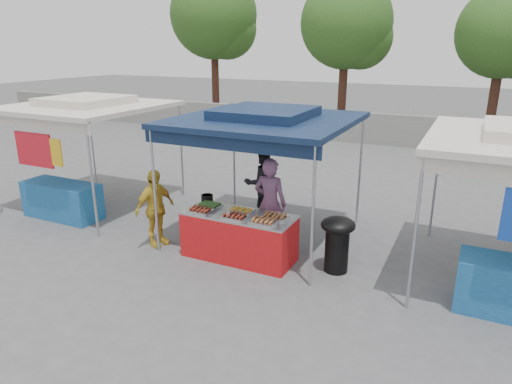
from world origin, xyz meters
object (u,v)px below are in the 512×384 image
at_px(cooking_pot, 207,198).
at_px(wok_burner, 337,240).
at_px(vendor_table, 239,236).
at_px(helper_man, 262,183).
at_px(vendor_woman, 270,203).
at_px(customer_person, 155,208).

relative_size(cooking_pot, wok_burner, 0.23).
relative_size(vendor_table, cooking_pot, 9.01).
bearing_deg(helper_man, vendor_woman, 78.20).
distance_m(wok_burner, helper_man, 2.72).
distance_m(vendor_table, cooking_pot, 1.04).
xyz_separation_m(vendor_woman, helper_man, (-0.73, 1.22, -0.03)).
distance_m(vendor_table, customer_person, 1.73).
relative_size(vendor_table, helper_man, 1.19).
bearing_deg(vendor_woman, customer_person, 23.32).
xyz_separation_m(wok_burner, vendor_woman, (-1.43, 0.41, 0.29)).
bearing_deg(customer_person, vendor_woman, -52.50).
distance_m(cooking_pot, vendor_woman, 1.21).
height_order(helper_man, customer_person, helper_man).
bearing_deg(helper_man, wok_burner, 100.13).
relative_size(helper_man, customer_person, 1.12).
xyz_separation_m(cooking_pot, customer_person, (-0.83, -0.53, -0.17)).
bearing_deg(helper_man, cooking_pot, 32.40).
xyz_separation_m(cooking_pot, vendor_woman, (1.15, 0.36, -0.04)).
xyz_separation_m(vendor_table, wok_burner, (1.72, 0.28, 0.15)).
xyz_separation_m(vendor_table, vendor_woman, (0.30, 0.69, 0.45)).
bearing_deg(helper_man, customer_person, 16.62).
distance_m(vendor_table, helper_man, 2.00).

